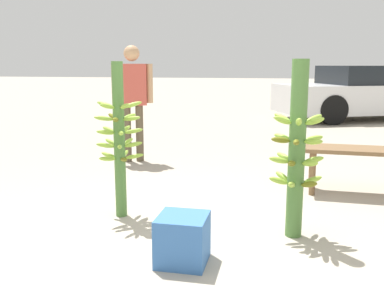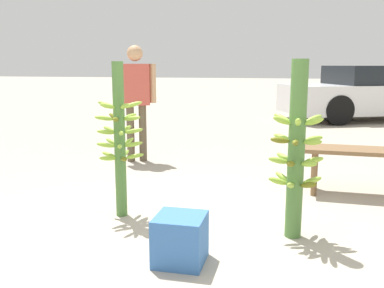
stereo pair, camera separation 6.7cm
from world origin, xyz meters
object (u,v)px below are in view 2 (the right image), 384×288
object	(u,v)px
banana_stalk_center	(296,151)
banana_stalk_left	(120,138)
produce_crate	(180,239)
market_bench	(368,157)
parked_car	(376,93)
vendor_person	(136,92)

from	to	relation	value
banana_stalk_center	banana_stalk_left	bearing A→B (deg)	174.44
banana_stalk_center	produce_crate	world-z (taller)	banana_stalk_center
banana_stalk_left	market_bench	world-z (taller)	banana_stalk_left
parked_car	produce_crate	distance (m)	8.94
banana_stalk_left	produce_crate	bearing A→B (deg)	-46.28
banana_stalk_center	produce_crate	bearing A→B (deg)	-139.71
vendor_person	produce_crate	distance (m)	3.28
banana_stalk_center	market_bench	distance (m)	1.48
parked_car	produce_crate	world-z (taller)	parked_car
parked_car	market_bench	bearing A→B (deg)	146.72
banana_stalk_center	vendor_person	distance (m)	3.09
banana_stalk_left	parked_car	bearing A→B (deg)	66.21
vendor_person	produce_crate	bearing A→B (deg)	-85.89
banana_stalk_center	parked_car	size ratio (longest dim) A/B	0.29
vendor_person	parked_car	xyz separation A→B (m)	(4.04, 5.65, -0.31)
banana_stalk_left	vendor_person	world-z (taller)	vendor_person
market_bench	banana_stalk_center	bearing A→B (deg)	-118.17
market_bench	parked_car	bearing A→B (deg)	81.42
vendor_person	parked_car	world-z (taller)	vendor_person
banana_stalk_left	market_bench	size ratio (longest dim) A/B	1.07
market_bench	produce_crate	size ratio (longest dim) A/B	3.83
banana_stalk_left	market_bench	distance (m)	2.49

